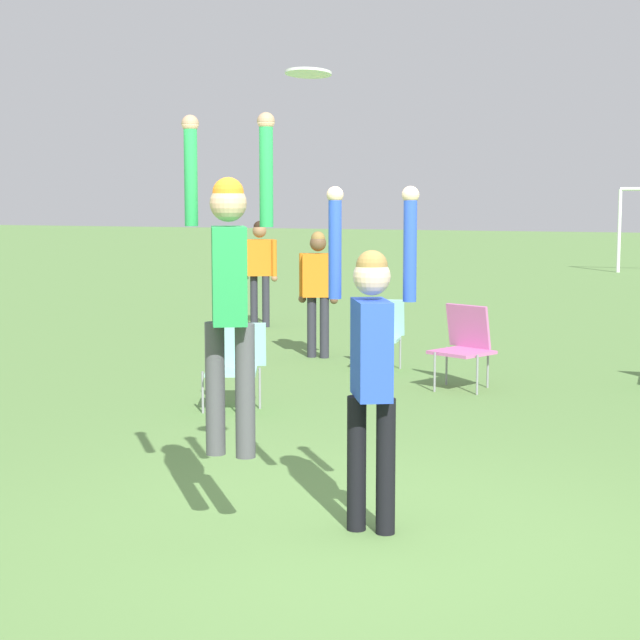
{
  "coord_description": "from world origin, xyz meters",
  "views": [
    {
      "loc": [
        2.27,
        -5.9,
        2.07
      ],
      "look_at": [
        -0.28,
        0.28,
        1.3
      ],
      "focal_mm": 60.0,
      "sensor_mm": 36.0,
      "label": 1
    }
  ],
  "objects_px": {
    "person_spectator_near": "(318,283)",
    "frisbee": "(308,73)",
    "person_jumping": "(229,278)",
    "person_spectator_far": "(260,263)",
    "camping_chair_0": "(383,330)",
    "camping_chair_2": "(236,360)",
    "camping_chair_1": "(465,341)",
    "person_defending": "(371,351)"
  },
  "relations": [
    {
      "from": "person_jumping",
      "to": "person_spectator_near",
      "type": "distance_m",
      "value": 7.42
    },
    {
      "from": "camping_chair_1",
      "to": "person_spectator_near",
      "type": "bearing_deg",
      "value": -8.41
    },
    {
      "from": "camping_chair_0",
      "to": "camping_chair_1",
      "type": "height_order",
      "value": "camping_chair_1"
    },
    {
      "from": "person_jumping",
      "to": "person_spectator_near",
      "type": "xyz_separation_m",
      "value": [
        -2.34,
        7.01,
        -0.62
      ]
    },
    {
      "from": "camping_chair_1",
      "to": "person_spectator_near",
      "type": "distance_m",
      "value": 2.78
    },
    {
      "from": "camping_chair_2",
      "to": "person_defending",
      "type": "bearing_deg",
      "value": 105.03
    },
    {
      "from": "person_jumping",
      "to": "person_defending",
      "type": "relative_size",
      "value": 0.96
    },
    {
      "from": "person_jumping",
      "to": "person_spectator_near",
      "type": "bearing_deg",
      "value": -10.52
    },
    {
      "from": "person_defending",
      "to": "camping_chair_1",
      "type": "xyz_separation_m",
      "value": [
        -0.77,
        5.14,
        -0.62
      ]
    },
    {
      "from": "camping_chair_0",
      "to": "camping_chair_2",
      "type": "height_order",
      "value": "camping_chair_2"
    },
    {
      "from": "camping_chair_0",
      "to": "person_spectator_far",
      "type": "distance_m",
      "value": 4.64
    },
    {
      "from": "person_defending",
      "to": "person_spectator_near",
      "type": "relative_size",
      "value": 1.3
    },
    {
      "from": "person_spectator_near",
      "to": "camping_chair_1",
      "type": "bearing_deg",
      "value": -53.71
    },
    {
      "from": "person_jumping",
      "to": "camping_chair_0",
      "type": "distance_m",
      "value": 6.67
    },
    {
      "from": "person_spectator_near",
      "to": "person_spectator_far",
      "type": "xyz_separation_m",
      "value": [
        -2.15,
        2.73,
        0.05
      ]
    },
    {
      "from": "frisbee",
      "to": "camping_chair_2",
      "type": "relative_size",
      "value": 0.33
    },
    {
      "from": "camping_chair_0",
      "to": "camping_chair_2",
      "type": "xyz_separation_m",
      "value": [
        -0.52,
        -2.89,
        0.0
      ]
    },
    {
      "from": "person_defending",
      "to": "camping_chair_0",
      "type": "xyz_separation_m",
      "value": [
        -2.01,
        6.04,
        -0.65
      ]
    },
    {
      "from": "person_jumping",
      "to": "camping_chair_0",
      "type": "relative_size",
      "value": 2.44
    },
    {
      "from": "camping_chair_1",
      "to": "camping_chair_2",
      "type": "distance_m",
      "value": 2.67
    },
    {
      "from": "camping_chair_1",
      "to": "person_spectator_far",
      "type": "relative_size",
      "value": 0.53
    },
    {
      "from": "camping_chair_0",
      "to": "person_spectator_near",
      "type": "distance_m",
      "value": 1.31
    },
    {
      "from": "camping_chair_2",
      "to": "person_jumping",
      "type": "bearing_deg",
      "value": 92.7
    },
    {
      "from": "person_jumping",
      "to": "frisbee",
      "type": "distance_m",
      "value": 1.29
    },
    {
      "from": "camping_chair_0",
      "to": "person_spectator_near",
      "type": "xyz_separation_m",
      "value": [
        -1.08,
        0.56,
        0.49
      ]
    },
    {
      "from": "camping_chair_2",
      "to": "person_spectator_near",
      "type": "bearing_deg",
      "value": -104.5
    },
    {
      "from": "person_jumping",
      "to": "camping_chair_2",
      "type": "distance_m",
      "value": 4.13
    },
    {
      "from": "camping_chair_0",
      "to": "camping_chair_1",
      "type": "xyz_separation_m",
      "value": [
        1.25,
        -0.9,
        0.03
      ]
    },
    {
      "from": "person_spectator_near",
      "to": "camping_chair_0",
      "type": "bearing_deg",
      "value": -49.0
    },
    {
      "from": "person_spectator_near",
      "to": "frisbee",
      "type": "bearing_deg",
      "value": -89.63
    },
    {
      "from": "person_jumping",
      "to": "frisbee",
      "type": "bearing_deg",
      "value": -97.27
    },
    {
      "from": "person_spectator_near",
      "to": "person_spectator_far",
      "type": "relative_size",
      "value": 0.96
    },
    {
      "from": "person_defending",
      "to": "camping_chair_2",
      "type": "distance_m",
      "value": 4.09
    },
    {
      "from": "frisbee",
      "to": "camping_chair_0",
      "type": "height_order",
      "value": "frisbee"
    },
    {
      "from": "frisbee",
      "to": "camping_chair_2",
      "type": "bearing_deg",
      "value": 123.22
    },
    {
      "from": "person_spectator_far",
      "to": "camping_chair_0",
      "type": "bearing_deg",
      "value": -72.54
    },
    {
      "from": "person_jumping",
      "to": "person_spectator_far",
      "type": "bearing_deg",
      "value": -4.24
    },
    {
      "from": "camping_chair_1",
      "to": "person_spectator_far",
      "type": "distance_m",
      "value": 6.15
    },
    {
      "from": "frisbee",
      "to": "person_spectator_far",
      "type": "xyz_separation_m",
      "value": [
        -4.93,
        9.56,
        -1.77
      ]
    },
    {
      "from": "camping_chair_1",
      "to": "frisbee",
      "type": "bearing_deg",
      "value": 118.32
    },
    {
      "from": "camping_chair_2",
      "to": "camping_chair_0",
      "type": "bearing_deg",
      "value": -123.94
    },
    {
      "from": "person_spectator_near",
      "to": "person_spectator_far",
      "type": "distance_m",
      "value": 3.47
    }
  ]
}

